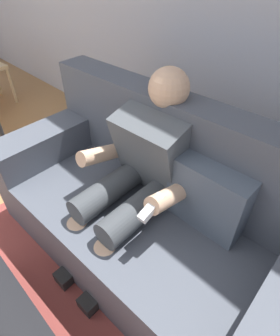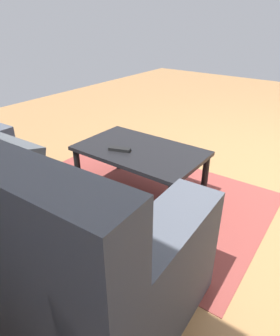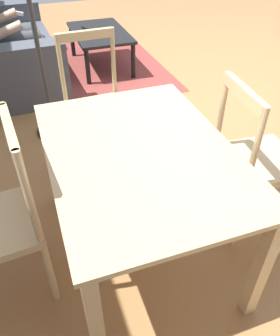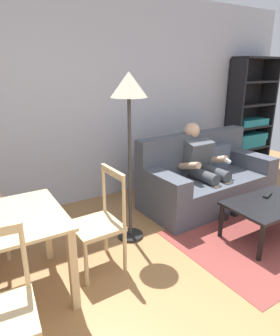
# 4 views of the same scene
# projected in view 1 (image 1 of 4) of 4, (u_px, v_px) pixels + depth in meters

# --- Properties ---
(couch) EXTENTS (1.89, 0.93, 0.95)m
(couch) POSITION_uv_depth(u_px,v_px,m) (149.00, 210.00, 1.59)
(couch) COLOR #474C56
(couch) RESTS_ON ground_plane
(person_lounging) EXTENTS (0.60, 0.90, 1.10)m
(person_lounging) POSITION_uv_depth(u_px,v_px,m) (138.00, 176.00, 1.49)
(person_lounging) COLOR #4C5156
(person_lounging) RESTS_ON ground_plane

